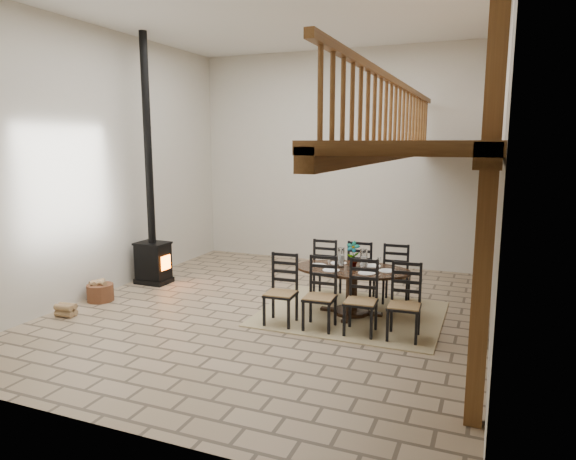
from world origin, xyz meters
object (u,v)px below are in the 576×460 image
at_px(wood_stove, 152,230).
at_px(log_stack, 66,310).
at_px(log_basket, 100,292).
at_px(dining_table, 350,292).

relative_size(wood_stove, log_stack, 14.98).
bearing_deg(wood_stove, log_basket, -95.97).
distance_m(wood_stove, log_basket, 1.69).
bearing_deg(log_basket, wood_stove, 83.12).
distance_m(wood_stove, log_stack, 2.50).
height_order(log_basket, log_stack, log_basket).
height_order(dining_table, log_basket, dining_table).
xyz_separation_m(wood_stove, log_stack, (-0.10, -2.28, -1.01)).
height_order(dining_table, wood_stove, wood_stove).
distance_m(log_basket, log_stack, 0.90).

